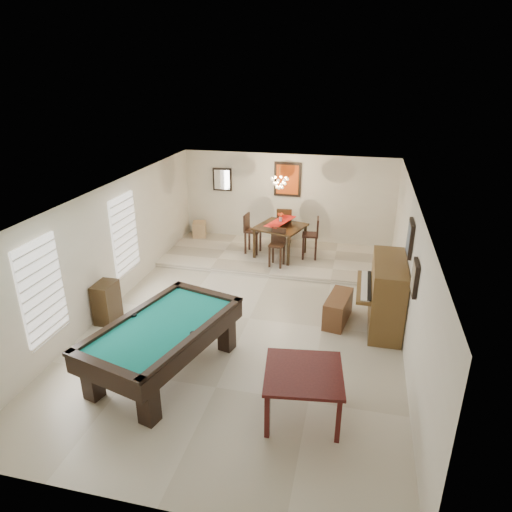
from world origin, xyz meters
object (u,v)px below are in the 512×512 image
at_px(apothecary_chest, 106,302).
at_px(dining_chair_east, 310,238).
at_px(square_table, 303,394).
at_px(dining_chair_west, 253,234).
at_px(piano_bench, 338,309).
at_px(corner_bench, 199,229).
at_px(chandelier, 280,179).
at_px(dining_chair_north, 284,226).
at_px(upright_piano, 378,294).
at_px(dining_table, 280,238).
at_px(pool_table, 164,348).
at_px(flower_vase, 281,217).
at_px(dining_chair_south, 277,248).

xyz_separation_m(apothecary_chest, dining_chair_east, (3.61, 3.97, 0.26)).
xyz_separation_m(square_table, dining_chair_west, (-2.14, 5.81, 0.27)).
xyz_separation_m(piano_bench, corner_bench, (-4.33, 3.86, 0.05)).
distance_m(dining_chair_west, chandelier, 1.70).
height_order(piano_bench, dining_chair_north, dining_chair_north).
bearing_deg(upright_piano, dining_table, 130.55).
distance_m(pool_table, upright_piano, 4.21).
bearing_deg(dining_chair_north, square_table, 96.37).
relative_size(apothecary_chest, dining_chair_east, 0.75).
height_order(flower_vase, dining_chair_east, flower_vase).
bearing_deg(chandelier, upright_piano, -48.60).
xyz_separation_m(dining_chair_north, chandelier, (-0.02, -0.81, 1.53)).
distance_m(apothecary_chest, corner_bench, 4.91).
distance_m(piano_bench, flower_vase, 3.52).
height_order(upright_piano, corner_bench, upright_piano).
relative_size(upright_piano, dining_chair_east, 1.51).
bearing_deg(pool_table, dining_chair_south, 92.37).
height_order(apothecary_chest, dining_chair_east, dining_chair_east).
relative_size(dining_chair_east, corner_bench, 2.35).
distance_m(apothecary_chest, dining_chair_south, 4.34).
xyz_separation_m(flower_vase, dining_chair_west, (-0.75, 0.02, -0.53)).
distance_m(piano_bench, dining_table, 3.41).
xyz_separation_m(piano_bench, apothecary_chest, (-4.55, -1.04, 0.14)).
bearing_deg(dining_chair_south, square_table, -68.55).
xyz_separation_m(corner_bench, chandelier, (2.56, -0.98, 1.87)).
bearing_deg(dining_chair_east, dining_table, -95.39).
bearing_deg(dining_chair_west, square_table, -154.30).
relative_size(upright_piano, dining_table, 1.45).
xyz_separation_m(apothecary_chest, dining_chair_south, (2.87, 3.25, 0.19)).
distance_m(dining_chair_south, dining_chair_west, 1.08).
distance_m(piano_bench, dining_chair_south, 2.80).
relative_size(piano_bench, dining_chair_west, 0.94).
distance_m(dining_chair_west, dining_chair_east, 1.53).
xyz_separation_m(pool_table, dining_chair_east, (1.79, 5.26, 0.22)).
bearing_deg(pool_table, dining_chair_east, 86.59).
xyz_separation_m(dining_chair_south, dining_chair_west, (-0.79, 0.74, 0.05)).
height_order(upright_piano, piano_bench, upright_piano).
height_order(pool_table, flower_vase, flower_vase).
xyz_separation_m(dining_chair_east, corner_bench, (-3.39, 0.93, -0.34)).
xyz_separation_m(square_table, dining_chair_south, (-1.35, 5.08, 0.22)).
height_order(pool_table, chandelier, chandelier).
xyz_separation_m(flower_vase, corner_bench, (-2.61, 0.94, -0.86)).
height_order(square_table, chandelier, chandelier).
relative_size(upright_piano, dining_chair_south, 1.72).
distance_m(dining_table, dining_chair_west, 0.75).
relative_size(apothecary_chest, dining_chair_north, 0.75).
relative_size(piano_bench, dining_chair_east, 0.91).
relative_size(dining_chair_south, dining_chair_north, 0.87).
relative_size(dining_chair_south, dining_chair_east, 0.88).
xyz_separation_m(apothecary_chest, dining_chair_north, (2.80, 4.74, 0.26)).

